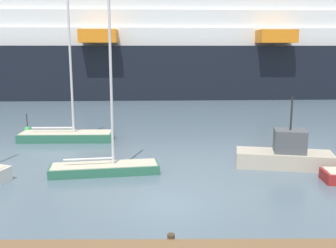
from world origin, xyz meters
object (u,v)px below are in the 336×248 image
cruise_ship (181,50)px  sailboat_1 (105,165)px  sailboat_3 (67,134)px  channel_buoy_0 (28,129)px  fishing_boat_0 (285,154)px

cruise_ship → sailboat_1: bearing=-100.2°
sailboat_3 → cruise_ship: bearing=72.5°
sailboat_3 → channel_buoy_0: 4.61m
sailboat_3 → channel_buoy_0: sailboat_3 is taller
fishing_boat_0 → channel_buoy_0: fishing_boat_0 is taller
channel_buoy_0 → cruise_ship: cruise_ship is taller
cruise_ship → channel_buoy_0: bearing=-117.0°
sailboat_1 → channel_buoy_0: size_ratio=6.27×
sailboat_3 → fishing_boat_0: 15.24m
sailboat_3 → channel_buoy_0: (-3.75, 2.67, -0.18)m
sailboat_3 → cruise_ship: (9.43, 30.91, 5.87)m
fishing_boat_0 → sailboat_3: bearing=165.1°
sailboat_3 → fishing_boat_0: sailboat_3 is taller
sailboat_1 → sailboat_3: bearing=108.9°
fishing_boat_0 → cruise_ship: size_ratio=0.04×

